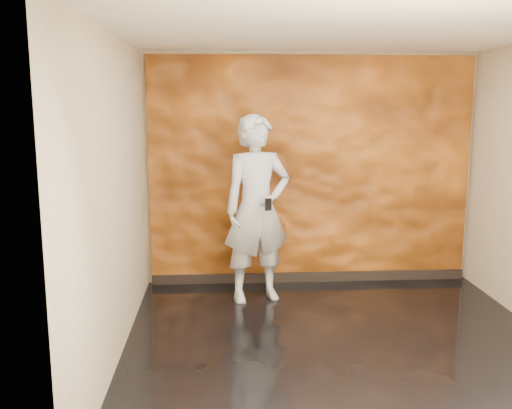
# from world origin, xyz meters

# --- Properties ---
(room) EXTENTS (4.02, 4.02, 2.81)m
(room) POSITION_xyz_m (0.00, 0.00, 1.40)
(room) COLOR black
(room) RESTS_ON ground
(feature_wall) EXTENTS (3.90, 0.06, 2.75)m
(feature_wall) POSITION_xyz_m (0.00, 1.96, 1.38)
(feature_wall) COLOR orange
(feature_wall) RESTS_ON ground
(baseboard) EXTENTS (3.90, 0.04, 0.12)m
(baseboard) POSITION_xyz_m (0.00, 1.92, 0.06)
(baseboard) COLOR black
(baseboard) RESTS_ON ground
(man) EXTENTS (0.87, 0.68, 2.09)m
(man) POSITION_xyz_m (-0.69, 1.34, 1.04)
(man) COLOR #9599A4
(man) RESTS_ON ground
(phone) EXTENTS (0.07, 0.04, 0.13)m
(phone) POSITION_xyz_m (-0.60, 1.04, 1.15)
(phone) COLOR black
(phone) RESTS_ON man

